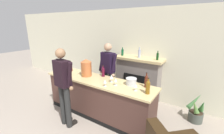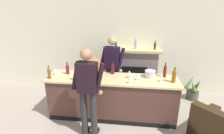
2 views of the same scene
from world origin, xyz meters
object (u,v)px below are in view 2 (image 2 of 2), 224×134
(wine_bottle_port_short, at_px, (174,76))
(wine_glass_front_right, at_px, (55,70))
(fireplace_stone, at_px, (134,71))
(person_customer, at_px, (88,91))
(wine_glass_mid_counter, at_px, (129,73))
(wine_glass_near_bucket, at_px, (161,77))
(wine_glass_back_row, at_px, (138,75))
(potted_plant_corner, at_px, (193,91))
(wine_glass_by_dispenser, at_px, (130,78))
(armchair_black, at_px, (219,134))
(wine_bottle_chardonnay_pale, at_px, (113,68))
(wine_bottle_merlot_tall, at_px, (68,69))
(copper_dispenser, at_px, (94,67))
(wine_bottle_rose_blush, at_px, (76,74))
(wine_bottle_riesling_slim, at_px, (49,73))
(ice_bucket_steel, at_px, (150,74))
(wine_bottle_cabernet_heavy, at_px, (165,71))
(person_bartender, at_px, (112,68))

(wine_bottle_port_short, relative_size, wine_glass_front_right, 2.00)
(fireplace_stone, height_order, person_customer, person_customer)
(fireplace_stone, height_order, wine_glass_mid_counter, fireplace_stone)
(wine_glass_near_bucket, relative_size, wine_glass_back_row, 0.92)
(potted_plant_corner, relative_size, wine_glass_by_dispenser, 4.48)
(wine_bottle_port_short, height_order, wine_glass_mid_counter, wine_bottle_port_short)
(armchair_black, xyz_separation_m, wine_bottle_chardonnay_pale, (-2.09, 0.96, 0.85))
(wine_bottle_port_short, bearing_deg, wine_bottle_merlot_tall, 175.34)
(copper_dispenser, relative_size, wine_bottle_rose_blush, 1.41)
(wine_bottle_riesling_slim, relative_size, wine_glass_near_bucket, 2.02)
(potted_plant_corner, height_order, ice_bucket_steel, ice_bucket_steel)
(copper_dispenser, height_order, wine_glass_front_right, copper_dispenser)
(wine_bottle_merlot_tall, xyz_separation_m, wine_glass_mid_counter, (1.44, -0.07, -0.00))
(wine_bottle_cabernet_heavy, bearing_deg, copper_dispenser, -174.52)
(copper_dispenser, xyz_separation_m, wine_bottle_rose_blush, (-0.33, -0.30, -0.08))
(person_customer, relative_size, wine_glass_near_bucket, 12.38)
(wine_glass_near_bucket, bearing_deg, person_customer, -155.14)
(wine_bottle_cabernet_heavy, relative_size, wine_bottle_merlot_tall, 1.18)
(wine_bottle_cabernet_heavy, distance_m, wine_bottle_port_short, 0.31)
(wine_glass_mid_counter, bearing_deg, wine_glass_front_right, -178.92)
(ice_bucket_steel, relative_size, wine_bottle_merlot_tall, 0.85)
(potted_plant_corner, relative_size, wine_glass_front_right, 4.16)
(wine_bottle_rose_blush, bearing_deg, wine_glass_back_row, 7.82)
(wine_bottle_rose_blush, xyz_separation_m, wine_bottle_merlot_tall, (-0.33, 0.36, -0.02))
(potted_plant_corner, relative_size, copper_dispenser, 1.49)
(armchair_black, distance_m, ice_bucket_steel, 1.70)
(wine_glass_front_right, bearing_deg, wine_bottle_rose_blush, -23.34)
(fireplace_stone, height_order, ice_bucket_steel, fireplace_stone)
(potted_plant_corner, distance_m, copper_dispenser, 2.92)
(wine_glass_mid_counter, bearing_deg, wine_glass_by_dispenser, -85.83)
(person_customer, distance_m, ice_bucket_steel, 1.49)
(person_bartender, bearing_deg, person_customer, -102.93)
(person_bartender, relative_size, wine_glass_by_dispenser, 11.94)
(copper_dispenser, height_order, wine_bottle_merlot_tall, copper_dispenser)
(wine_bottle_cabernet_heavy, height_order, wine_bottle_merlot_tall, wine_bottle_cabernet_heavy)
(person_customer, bearing_deg, wine_bottle_chardonnay_pale, 70.82)
(wine_bottle_port_short, relative_size, wine_bottle_rose_blush, 1.01)
(ice_bucket_steel, height_order, wine_bottle_merlot_tall, wine_bottle_merlot_tall)
(person_customer, height_order, wine_glass_by_dispenser, person_customer)
(person_customer, relative_size, wine_glass_back_row, 11.33)
(wine_glass_by_dispenser, distance_m, wine_glass_mid_counter, 0.29)
(wine_bottle_port_short, distance_m, wine_bottle_rose_blush, 2.05)
(wine_bottle_cabernet_heavy, distance_m, wine_glass_front_right, 2.51)
(wine_bottle_rose_blush, distance_m, wine_bottle_riesling_slim, 0.63)
(potted_plant_corner, bearing_deg, wine_bottle_cabernet_heavy, -137.80)
(ice_bucket_steel, xyz_separation_m, wine_bottle_chardonnay_pale, (-0.86, 0.11, 0.06))
(person_customer, bearing_deg, fireplace_stone, 67.55)
(person_bartender, relative_size, wine_bottle_port_short, 5.54)
(fireplace_stone, height_order, wine_bottle_rose_blush, fireplace_stone)
(copper_dispenser, relative_size, wine_bottle_cabernet_heavy, 1.35)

